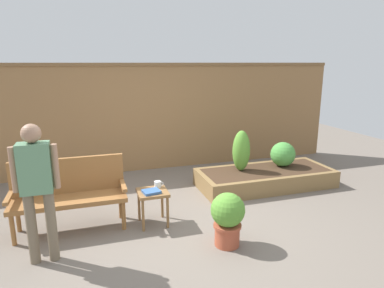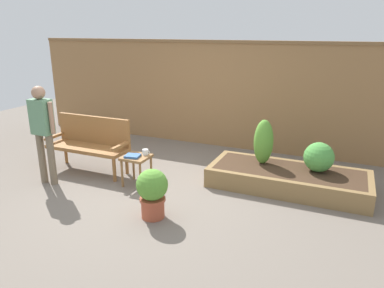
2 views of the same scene
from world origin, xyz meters
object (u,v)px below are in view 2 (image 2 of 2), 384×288
at_px(cup_on_table, 145,152).
at_px(garden_bench, 90,140).
at_px(side_table, 136,161).
at_px(potted_boxwood, 152,191).
at_px(shrub_near_bench, 263,142).
at_px(person_by_bench, 43,127).
at_px(book_on_table, 133,156).
at_px(shrub_far_corner, 319,157).

bearing_deg(cup_on_table, garden_bench, 173.92).
distance_m(side_table, potted_boxwood, 1.11).
bearing_deg(shrub_near_bench, potted_boxwood, -120.11).
distance_m(cup_on_table, potted_boxwood, 1.15).
relative_size(potted_boxwood, shrub_near_bench, 0.93).
distance_m(side_table, person_by_bench, 1.52).
relative_size(garden_bench, shrub_near_bench, 2.00).
distance_m(garden_bench, book_on_table, 1.08).
height_order(cup_on_table, shrub_near_bench, shrub_near_bench).
distance_m(book_on_table, person_by_bench, 1.45).
relative_size(garden_bench, side_table, 3.00).
bearing_deg(side_table, shrub_far_corner, 19.93).
relative_size(cup_on_table, potted_boxwood, 0.19).
distance_m(side_table, shrub_far_corner, 2.79).
xyz_separation_m(book_on_table, potted_boxwood, (0.77, -0.76, -0.12)).
relative_size(book_on_table, shrub_far_corner, 0.49).
height_order(garden_bench, book_on_table, garden_bench).
distance_m(cup_on_table, shrub_near_bench, 1.87).
distance_m(garden_bench, shrub_far_corner, 3.75).
bearing_deg(potted_boxwood, book_on_table, 135.50).
bearing_deg(shrub_far_corner, person_by_bench, -159.77).
relative_size(potted_boxwood, shrub_far_corner, 1.48).
bearing_deg(garden_bench, shrub_near_bench, 14.01).
distance_m(potted_boxwood, person_by_bench, 2.17).
xyz_separation_m(side_table, potted_boxwood, (0.75, -0.82, -0.02)).
height_order(side_table, person_by_bench, person_by_bench).
bearing_deg(book_on_table, cup_on_table, 44.06).
xyz_separation_m(side_table, person_by_bench, (-1.33, -0.51, 0.54)).
distance_m(garden_bench, side_table, 1.10).
xyz_separation_m(potted_boxwood, shrub_far_corner, (1.87, 1.76, 0.15)).
xyz_separation_m(cup_on_table, potted_boxwood, (0.65, -0.93, -0.15)).
relative_size(shrub_near_bench, shrub_far_corner, 1.60).
xyz_separation_m(garden_bench, cup_on_table, (1.16, -0.12, -0.02)).
relative_size(garden_bench, cup_on_table, 11.16).
relative_size(cup_on_table, book_on_table, 0.59).
distance_m(potted_boxwood, shrub_far_corner, 2.58).
height_order(garden_bench, cup_on_table, garden_bench).
relative_size(side_table, person_by_bench, 0.31).
height_order(side_table, potted_boxwood, potted_boxwood).
distance_m(shrub_near_bench, shrub_far_corner, 0.86).
height_order(potted_boxwood, person_by_bench, person_by_bench).
xyz_separation_m(cup_on_table, shrub_near_bench, (1.67, 0.83, 0.14)).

